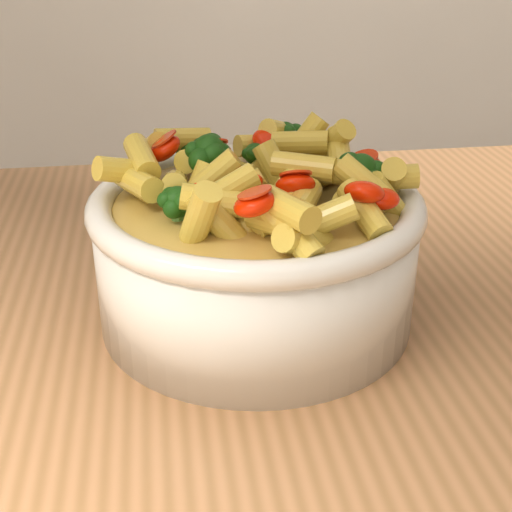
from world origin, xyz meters
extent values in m
cube|color=#A56F46|center=(0.00, 0.00, 0.88)|extent=(1.20, 0.80, 0.04)
cylinder|color=silver|center=(0.01, 0.06, 0.94)|extent=(0.21, 0.21, 0.08)
ellipsoid|color=silver|center=(0.01, 0.06, 0.92)|extent=(0.19, 0.19, 0.03)
torus|color=silver|center=(0.01, 0.06, 0.98)|extent=(0.22, 0.22, 0.02)
ellipsoid|color=#E1B74D|center=(0.01, 0.06, 0.98)|extent=(0.19, 0.19, 0.02)
camera|label=1|loc=(-0.05, -0.37, 1.16)|focal=50.00mm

